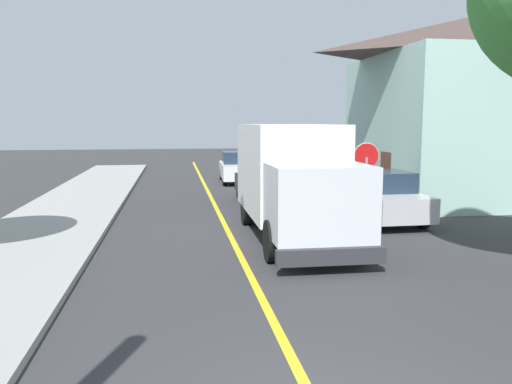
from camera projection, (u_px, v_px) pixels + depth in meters
The scene contains 7 objects.
centre_line_yellow at pixel (229, 233), 15.23m from camera, with size 0.16×56.00×0.01m, color gold.
box_truck at pixel (293, 176), 14.58m from camera, with size 2.48×7.21×3.20m.
parked_car_near at pixel (263, 183), 21.13m from camera, with size 1.88×4.43×1.67m.
parked_car_mid at pixel (237, 168), 28.26m from camera, with size 1.96×4.46×1.67m.
parked_van_across at pixel (381, 197), 17.09m from camera, with size 1.87×4.43×1.67m.
stop_sign at pixel (366, 169), 15.74m from camera, with size 0.80×0.10×2.65m.
house_across_street at pixel (491, 103), 21.85m from camera, with size 11.10×8.65×7.84m.
Camera 1 is at (-1.56, -4.87, 3.26)m, focal length 36.21 mm.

